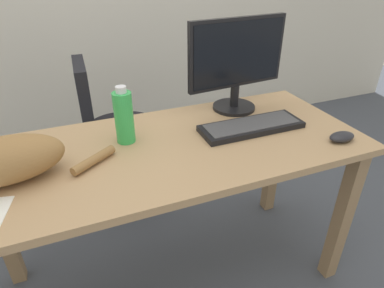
# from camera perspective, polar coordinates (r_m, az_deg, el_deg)

# --- Properties ---
(ground_plane) EXTENTS (8.00, 8.00, 0.00)m
(ground_plane) POSITION_cam_1_polar(r_m,az_deg,el_deg) (1.77, -3.01, -21.60)
(ground_plane) COLOR #474C56
(desk) EXTENTS (1.55, 0.66, 0.75)m
(desk) POSITION_cam_1_polar(r_m,az_deg,el_deg) (1.34, -3.73, -4.27)
(desk) COLOR tan
(desk) RESTS_ON ground_plane
(office_chair) EXTENTS (0.48, 0.48, 0.90)m
(office_chair) POSITION_cam_1_polar(r_m,az_deg,el_deg) (2.06, -12.98, -0.07)
(office_chair) COLOR black
(office_chair) RESTS_ON ground_plane
(monitor) EXTENTS (0.48, 0.20, 0.41)m
(monitor) POSITION_cam_1_polar(r_m,az_deg,el_deg) (1.53, 7.77, 13.90)
(monitor) COLOR black
(monitor) RESTS_ON desk
(keyboard) EXTENTS (0.44, 0.15, 0.03)m
(keyboard) POSITION_cam_1_polar(r_m,az_deg,el_deg) (1.41, 10.26, 2.99)
(keyboard) COLOR black
(keyboard) RESTS_ON desk
(computer_mouse) EXTENTS (0.11, 0.06, 0.04)m
(computer_mouse) POSITION_cam_1_polar(r_m,az_deg,el_deg) (1.43, 24.44, 1.14)
(computer_mouse) COLOR #232328
(computer_mouse) RESTS_ON desk
(water_bottle) EXTENTS (0.07, 0.07, 0.23)m
(water_bottle) POSITION_cam_1_polar(r_m,az_deg,el_deg) (1.28, -11.66, 4.61)
(water_bottle) COLOR green
(water_bottle) RESTS_ON desk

